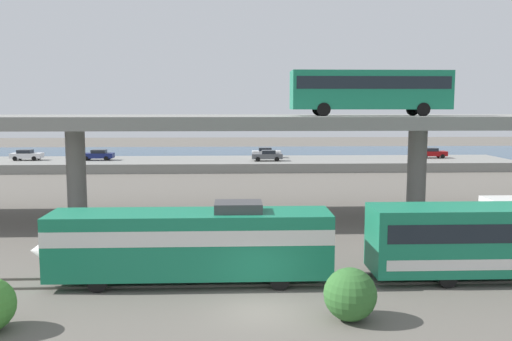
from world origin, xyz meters
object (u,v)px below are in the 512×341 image
object	(u,v)px
parked_car_0	(267,155)
parked_car_2	(266,153)
train_locomotive	(177,241)
service_truck_west	(507,219)
parked_car_1	(26,155)
transit_bus_on_overpass	(370,89)
parked_car_3	(432,153)
parked_car_4	(98,155)

from	to	relation	value
parked_car_0	parked_car_2	size ratio (longest dim) A/B	1.01
train_locomotive	parked_car_0	distance (m)	49.40
service_truck_west	parked_car_0	distance (m)	43.76
train_locomotive	parked_car_1	size ratio (longest dim) A/B	3.57
transit_bus_on_overpass	parked_car_2	distance (m)	40.57
train_locomotive	parked_car_2	size ratio (longest dim) A/B	3.58
train_locomotive	parked_car_3	distance (m)	61.20
transit_bus_on_overpass	parked_car_1	distance (m)	54.87
train_locomotive	parked_car_1	distance (m)	57.57
parked_car_3	parked_car_0	bearing A→B (deg)	-172.36
parked_car_2	parked_car_3	distance (m)	24.45
parked_car_1	parked_car_3	world-z (taller)	same
parked_car_1	parked_car_2	world-z (taller)	same
service_truck_west	transit_bus_on_overpass	bearing A→B (deg)	-43.89
train_locomotive	parked_car_1	world-z (taller)	train_locomotive
parked_car_0	parked_car_3	world-z (taller)	same
parked_car_0	parked_car_1	xyz separation A→B (m)	(-34.05, 2.31, 0.00)
transit_bus_on_overpass	parked_car_1	xyz separation A→B (m)	(-39.76, 36.89, -8.26)
parked_car_3	parked_car_4	xyz separation A→B (m)	(-48.49, -1.34, 0.00)
parked_car_0	parked_car_4	world-z (taller)	same
parked_car_2	parked_car_0	bearing A→B (deg)	-91.34
service_truck_west	parked_car_4	xyz separation A→B (m)	(-37.11, 43.68, 0.40)
parked_car_4	transit_bus_on_overpass	bearing A→B (deg)	129.09
parked_car_0	parked_car_4	bearing A→B (deg)	-4.64
train_locomotive	parked_car_4	bearing A→B (deg)	-72.11
parked_car_3	parked_car_4	bearing A→B (deg)	-178.41
parked_car_2	train_locomotive	bearing A→B (deg)	-98.17
train_locomotive	parked_car_4	size ratio (longest dim) A/B	3.36
parked_car_0	parked_car_3	xyz separation A→B (m)	(24.52, 3.29, 0.00)
transit_bus_on_overpass	train_locomotive	bearing A→B (deg)	-133.05
train_locomotive	parked_car_3	world-z (taller)	train_locomotive
parked_car_0	transit_bus_on_overpass	bearing A→B (deg)	99.37
train_locomotive	transit_bus_on_overpass	size ratio (longest dim) A/B	1.27
train_locomotive	parked_car_0	bearing A→B (deg)	-98.83
service_truck_west	parked_car_3	size ratio (longest dim) A/B	1.64
parked_car_1	parked_car_3	bearing A→B (deg)	0.96
transit_bus_on_overpass	parked_car_3	bearing A→B (deg)	63.59
train_locomotive	parked_car_2	bearing A→B (deg)	-98.17
parked_car_1	parked_car_3	xyz separation A→B (m)	(58.57, 0.99, -0.00)
train_locomotive	parked_car_3	size ratio (longest dim) A/B	3.67
train_locomotive	parked_car_3	bearing A→B (deg)	-121.64
parked_car_4	service_truck_west	bearing A→B (deg)	130.35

